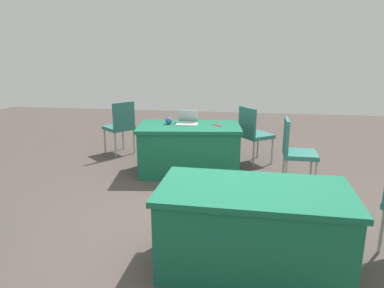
# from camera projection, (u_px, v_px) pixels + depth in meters

# --- Properties ---
(ground_plane) EXTENTS (14.40, 14.40, 0.00)m
(ground_plane) POSITION_uv_depth(u_px,v_px,m) (209.00, 229.00, 3.79)
(ground_plane) COLOR #4C423D
(table_foreground) EXTENTS (1.62, 1.03, 0.74)m
(table_foreground) POSITION_uv_depth(u_px,v_px,m) (189.00, 149.00, 5.45)
(table_foreground) COLOR #196647
(table_foreground) RESTS_ON ground
(table_mid_right) EXTENTS (1.63, 0.90, 0.74)m
(table_mid_right) POSITION_uv_depth(u_px,v_px,m) (253.00, 228.00, 3.05)
(table_mid_right) COLOR #196647
(table_mid_right) RESTS_ON ground
(chair_tucked_left) EXTENTS (0.62, 0.62, 0.95)m
(chair_tucked_left) POSITION_uv_depth(u_px,v_px,m) (121.00, 124.00, 6.35)
(chair_tucked_left) COLOR #9E9993
(chair_tucked_left) RESTS_ON ground
(chair_aisle) EXTENTS (0.62, 0.62, 0.94)m
(chair_aisle) POSITION_uv_depth(u_px,v_px,m) (253.00, 132.00, 5.84)
(chair_aisle) COLOR #9E9993
(chair_aisle) RESTS_ON ground
(chair_by_pillar) EXTENTS (0.45, 0.45, 0.95)m
(chair_by_pillar) POSITION_uv_depth(u_px,v_px,m) (295.00, 149.00, 4.83)
(chair_by_pillar) COLOR #9E9993
(chair_by_pillar) RESTS_ON ground
(laptop_silver) EXTENTS (0.32, 0.30, 0.21)m
(laptop_silver) POSITION_uv_depth(u_px,v_px,m) (187.00, 121.00, 5.44)
(laptop_silver) COLOR silver
(laptop_silver) RESTS_ON table_foreground
(yarn_ball) EXTENTS (0.11, 0.11, 0.11)m
(yarn_ball) POSITION_uv_depth(u_px,v_px,m) (169.00, 121.00, 5.43)
(yarn_ball) COLOR #3F5999
(yarn_ball) RESTS_ON table_foreground
(scissors_red) EXTENTS (0.15, 0.16, 0.01)m
(scissors_red) POSITION_uv_depth(u_px,v_px,m) (217.00, 125.00, 5.35)
(scissors_red) COLOR red
(scissors_red) RESTS_ON table_foreground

